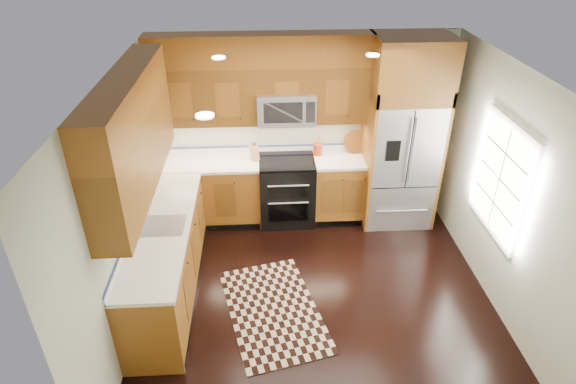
{
  "coord_description": "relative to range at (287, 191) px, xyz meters",
  "views": [
    {
      "loc": [
        -0.59,
        -4.18,
        3.92
      ],
      "look_at": [
        -0.3,
        0.6,
        1.08
      ],
      "focal_mm": 30.0,
      "sensor_mm": 36.0,
      "label": 1
    }
  ],
  "objects": [
    {
      "name": "ground",
      "position": [
        0.25,
        -1.67,
        -0.47
      ],
      "size": [
        4.0,
        4.0,
        0.0
      ],
      "primitive_type": "plane",
      "color": "black",
      "rests_on": "ground"
    },
    {
      "name": "wall_back",
      "position": [
        0.25,
        0.33,
        0.83
      ],
      "size": [
        4.0,
        0.02,
        2.6
      ],
      "primitive_type": "cube",
      "color": "#AEB4A2",
      "rests_on": "ground"
    },
    {
      "name": "wall_left",
      "position": [
        -1.75,
        -1.67,
        0.83
      ],
      "size": [
        0.02,
        4.0,
        2.6
      ],
      "primitive_type": "cube",
      "color": "#AEB4A2",
      "rests_on": "ground"
    },
    {
      "name": "wall_right",
      "position": [
        2.25,
        -1.67,
        0.83
      ],
      "size": [
        0.02,
        4.0,
        2.6
      ],
      "primitive_type": "cube",
      "color": "#AEB4A2",
      "rests_on": "ground"
    },
    {
      "name": "window",
      "position": [
        2.23,
        -1.47,
        0.93
      ],
      "size": [
        0.04,
        1.1,
        1.3
      ],
      "color": "white",
      "rests_on": "ground"
    },
    {
      "name": "base_cabinets",
      "position": [
        -0.98,
        -0.77,
        -0.02
      ],
      "size": [
        2.85,
        3.0,
        0.9
      ],
      "color": "#935E1C",
      "rests_on": "ground"
    },
    {
      "name": "countertop",
      "position": [
        -0.84,
        -0.65,
        0.45
      ],
      "size": [
        2.86,
        3.01,
        0.04
      ],
      "color": "white",
      "rests_on": "base_cabinets"
    },
    {
      "name": "upper_cabinets",
      "position": [
        -0.9,
        -0.58,
        1.56
      ],
      "size": [
        2.85,
        3.0,
        1.15
      ],
      "color": "brown",
      "rests_on": "ground"
    },
    {
      "name": "range",
      "position": [
        0.0,
        0.0,
        0.0
      ],
      "size": [
        0.76,
        0.67,
        0.95
      ],
      "color": "black",
      "rests_on": "ground"
    },
    {
      "name": "microwave",
      "position": [
        -0.0,
        0.13,
        1.19
      ],
      "size": [
        0.76,
        0.4,
        0.42
      ],
      "color": "#B2B2B7",
      "rests_on": "ground"
    },
    {
      "name": "refrigerator",
      "position": [
        1.55,
        -0.04,
        0.83
      ],
      "size": [
        0.98,
        0.75,
        2.6
      ],
      "color": "#B2B2B7",
      "rests_on": "ground"
    },
    {
      "name": "sink_faucet",
      "position": [
        -1.48,
        -1.44,
        0.52
      ],
      "size": [
        0.54,
        0.44,
        0.37
      ],
      "color": "#B2B2B7",
      "rests_on": "countertop"
    },
    {
      "name": "rug",
      "position": [
        -0.26,
        -1.86,
        -0.46
      ],
      "size": [
        1.3,
        1.78,
        0.01
      ],
      "primitive_type": "cube",
      "rotation": [
        0.0,
        0.0,
        0.23
      ],
      "color": "black",
      "rests_on": "ground"
    },
    {
      "name": "knife_block",
      "position": [
        -0.44,
        0.08,
        0.58
      ],
      "size": [
        0.13,
        0.15,
        0.26
      ],
      "color": "tan",
      "rests_on": "countertop"
    },
    {
      "name": "utensil_crock",
      "position": [
        0.44,
        0.17,
        0.59
      ],
      "size": [
        0.15,
        0.15,
        0.35
      ],
      "color": "#A63114",
      "rests_on": "countertop"
    },
    {
      "name": "cutting_board",
      "position": [
        0.97,
        0.21,
        0.48
      ],
      "size": [
        0.35,
        0.35,
        0.02
      ],
      "primitive_type": "cylinder",
      "rotation": [
        0.0,
        0.0,
        0.05
      ],
      "color": "brown",
      "rests_on": "countertop"
    }
  ]
}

